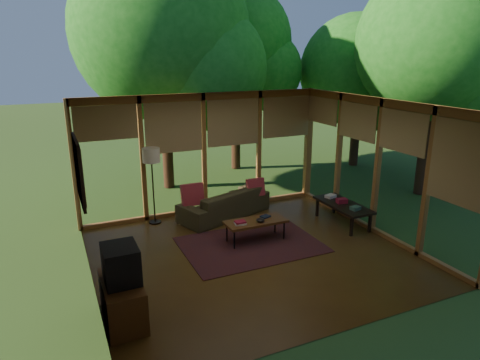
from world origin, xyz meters
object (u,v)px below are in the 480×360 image
sofa (224,203)px  media_cabinet (123,301)px  side_console (343,206)px  television (121,264)px  coffee_table (256,222)px  floor_lamp (151,160)px

sofa → media_cabinet: size_ratio=2.11×
sofa → side_console: size_ratio=1.51×
sofa → media_cabinet: bearing=28.4°
side_console → television: bearing=-161.9°
sofa → coffee_table: bearing=72.4°
sofa → media_cabinet: 4.10m
media_cabinet → floor_lamp: 3.69m
television → coffee_table: size_ratio=0.46×
coffee_table → side_console: size_ratio=0.86×
sofa → floor_lamp: 1.89m
floor_lamp → media_cabinet: bearing=-110.4°
coffee_table → television: bearing=-150.5°
television → side_console: size_ratio=0.39×
television → floor_lamp: 3.55m
side_console → floor_lamp: bearing=154.9°
media_cabinet → floor_lamp: (1.23, 3.29, 1.11)m
floor_lamp → side_console: floor_lamp is taller
sofa → coffee_table: sofa is taller
side_console → coffee_table: bearing=-179.6°
media_cabinet → sofa: bearing=48.0°
floor_lamp → coffee_table: (1.57, -1.72, -1.01)m
sofa → coffee_table: 1.48m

